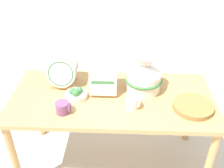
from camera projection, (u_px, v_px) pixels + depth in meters
ground_plane at (112, 160)px, 2.36m from camera, size 14.00×14.00×0.00m
display_table at (112, 105)px, 2.01m from camera, size 1.52×0.72×0.71m
ceramic_vase at (144, 75)px, 1.97m from camera, size 0.28×0.28×0.31m
dish_rack_round_plates at (63, 73)px, 2.04m from camera, size 0.23×0.21×0.25m
dish_rack_square_plates at (104, 82)px, 1.98m from camera, size 0.20×0.20×0.22m
wicker_charger_stack at (193, 106)px, 1.83m from camera, size 0.28×0.28×0.04m
mug_plum_glaze at (63, 108)px, 1.79m from camera, size 0.10×0.10×0.08m
mug_cream_glaze at (133, 103)px, 1.83m from camera, size 0.10×0.10×0.08m
fruit_bowl at (76, 94)px, 1.93m from camera, size 0.17×0.17×0.08m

